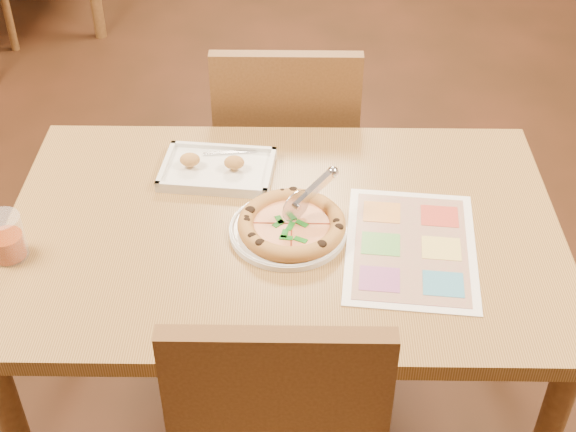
{
  "coord_description": "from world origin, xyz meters",
  "views": [
    {
      "loc": [
        0.03,
        -1.45,
        1.91
      ],
      "look_at": [
        0.01,
        -0.03,
        0.77
      ],
      "focal_mm": 50.0,
      "sensor_mm": 36.0,
      "label": 1
    }
  ],
  "objects_px": {
    "plate": "(288,230)",
    "appetizer_tray": "(217,170)",
    "chair_far": "(287,139)",
    "glass_tumbler": "(6,240)",
    "pizza_cutter": "(308,195)",
    "dining_table": "(283,253)",
    "pizza": "(292,225)",
    "menu": "(411,247)"
  },
  "relations": [
    {
      "from": "glass_tumbler",
      "to": "pizza_cutter",
      "type": "bearing_deg",
      "value": 10.48
    },
    {
      "from": "appetizer_tray",
      "to": "glass_tumbler",
      "type": "distance_m",
      "value": 0.54
    },
    {
      "from": "plate",
      "to": "pizza",
      "type": "xyz_separation_m",
      "value": [
        0.01,
        -0.0,
        0.02
      ]
    },
    {
      "from": "menu",
      "to": "chair_far",
      "type": "bearing_deg",
      "value": 113.29
    },
    {
      "from": "plate",
      "to": "dining_table",
      "type": "bearing_deg",
      "value": 115.21
    },
    {
      "from": "glass_tumbler",
      "to": "pizza",
      "type": "bearing_deg",
      "value": 7.67
    },
    {
      "from": "pizza_cutter",
      "to": "appetizer_tray",
      "type": "bearing_deg",
      "value": 97.48
    },
    {
      "from": "dining_table",
      "to": "menu",
      "type": "xyz_separation_m",
      "value": [
        0.29,
        -0.08,
        0.09
      ]
    },
    {
      "from": "plate",
      "to": "pizza",
      "type": "relative_size",
      "value": 1.09
    },
    {
      "from": "chair_far",
      "to": "pizza",
      "type": "distance_m",
      "value": 0.66
    },
    {
      "from": "pizza",
      "to": "appetizer_tray",
      "type": "xyz_separation_m",
      "value": [
        -0.19,
        0.24,
        -0.01
      ]
    },
    {
      "from": "plate",
      "to": "appetizer_tray",
      "type": "bearing_deg",
      "value": 128.32
    },
    {
      "from": "pizza",
      "to": "pizza_cutter",
      "type": "bearing_deg",
      "value": 45.63
    },
    {
      "from": "menu",
      "to": "pizza_cutter",
      "type": "bearing_deg",
      "value": 160.24
    },
    {
      "from": "pizza_cutter",
      "to": "glass_tumbler",
      "type": "bearing_deg",
      "value": 148.56
    },
    {
      "from": "pizza_cutter",
      "to": "menu",
      "type": "bearing_deg",
      "value": -61.68
    },
    {
      "from": "pizza",
      "to": "pizza_cutter",
      "type": "height_order",
      "value": "pizza_cutter"
    },
    {
      "from": "glass_tumbler",
      "to": "menu",
      "type": "height_order",
      "value": "glass_tumbler"
    },
    {
      "from": "pizza_cutter",
      "to": "appetizer_tray",
      "type": "xyz_separation_m",
      "value": [
        -0.23,
        0.2,
        -0.07
      ]
    },
    {
      "from": "appetizer_tray",
      "to": "glass_tumbler",
      "type": "height_order",
      "value": "glass_tumbler"
    },
    {
      "from": "chair_far",
      "to": "pizza_cutter",
      "type": "bearing_deg",
      "value": 95.69
    },
    {
      "from": "chair_far",
      "to": "appetizer_tray",
      "type": "distance_m",
      "value": 0.46
    },
    {
      "from": "dining_table",
      "to": "plate",
      "type": "height_order",
      "value": "plate"
    },
    {
      "from": "glass_tumbler",
      "to": "chair_far",
      "type": "bearing_deg",
      "value": 49.74
    },
    {
      "from": "plate",
      "to": "pizza_cutter",
      "type": "xyz_separation_m",
      "value": [
        0.05,
        0.04,
        0.08
      ]
    },
    {
      "from": "chair_far",
      "to": "glass_tumbler",
      "type": "bearing_deg",
      "value": 49.74
    },
    {
      "from": "plate",
      "to": "glass_tumbler",
      "type": "distance_m",
      "value": 0.63
    },
    {
      "from": "pizza",
      "to": "glass_tumbler",
      "type": "distance_m",
      "value": 0.63
    },
    {
      "from": "chair_far",
      "to": "menu",
      "type": "height_order",
      "value": "chair_far"
    },
    {
      "from": "pizza_cutter",
      "to": "plate",
      "type": "bearing_deg",
      "value": 175.44
    },
    {
      "from": "chair_far",
      "to": "plate",
      "type": "distance_m",
      "value": 0.65
    },
    {
      "from": "pizza_cutter",
      "to": "menu",
      "type": "relative_size",
      "value": 0.3
    },
    {
      "from": "plate",
      "to": "pizza_cutter",
      "type": "distance_m",
      "value": 0.1
    },
    {
      "from": "dining_table",
      "to": "pizza",
      "type": "bearing_deg",
      "value": -55.15
    },
    {
      "from": "dining_table",
      "to": "appetizer_tray",
      "type": "height_order",
      "value": "appetizer_tray"
    },
    {
      "from": "dining_table",
      "to": "pizza",
      "type": "height_order",
      "value": "pizza"
    },
    {
      "from": "pizza",
      "to": "pizza_cutter",
      "type": "xyz_separation_m",
      "value": [
        0.04,
        0.04,
        0.06
      ]
    },
    {
      "from": "chair_far",
      "to": "plate",
      "type": "relative_size",
      "value": 1.73
    },
    {
      "from": "chair_far",
      "to": "plate",
      "type": "bearing_deg",
      "value": 91.18
    },
    {
      "from": "appetizer_tray",
      "to": "menu",
      "type": "distance_m",
      "value": 0.54
    },
    {
      "from": "chair_far",
      "to": "dining_table",
      "type": "bearing_deg",
      "value": 90.0
    },
    {
      "from": "appetizer_tray",
      "to": "menu",
      "type": "relative_size",
      "value": 0.72
    }
  ]
}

